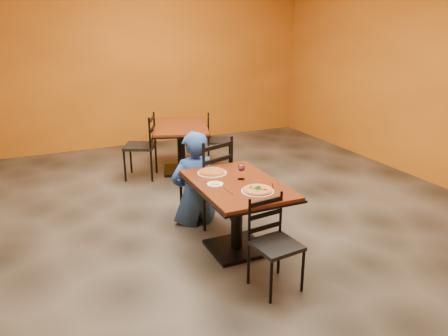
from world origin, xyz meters
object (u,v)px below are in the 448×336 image
plate_main (258,191)px  pizza_far (212,171)px  chair_main_far (206,179)px  chair_second_left (140,146)px  chair_second_right (219,141)px  diner (194,177)px  table_main (237,201)px  chair_main_near (276,246)px  pizza_main (258,190)px  side_plate (215,184)px  table_second (181,137)px  plate_far (212,173)px  wine_glass (241,171)px

plate_main → pizza_far: bearing=106.2°
chair_main_far → chair_second_left: size_ratio=1.07×
chair_second_right → diner: diner is taller
table_main → chair_main_near: 0.76m
pizza_main → chair_main_near: bearing=-96.9°
diner → side_plate: diner is taller
table_second → diner: bearing=-104.4°
table_second → plate_main: 2.92m
chair_second_left → pizza_far: 2.28m
pizza_main → side_plate: bearing=130.9°
chair_second_left → pizza_main: (0.42, -2.90, 0.29)m
table_main → plate_main: size_ratio=3.97×
chair_second_left → side_plate: bearing=28.4°
pizza_main → side_plate: (-0.29, 0.34, -0.02)m
plate_main → chair_second_right: bearing=73.0°
pizza_main → plate_main: bearing=0.0°
chair_second_left → side_plate: chair_second_left is taller
table_second → chair_second_left: (-0.65, 0.00, -0.07)m
chair_second_left → chair_second_right: chair_second_left is taller
chair_main_near → plate_far: chair_main_near is taller
chair_second_right → side_plate: (-1.18, -2.57, 0.33)m
table_main → chair_second_right: (0.96, 2.61, -0.13)m
chair_main_near → pizza_main: size_ratio=2.94×
diner → plate_main: bearing=97.2°
pizza_far → table_second: bearing=79.3°
diner → plate_far: (0.03, -0.48, 0.20)m
chair_main_near → chair_second_right: (0.94, 3.36, 0.01)m
chair_second_left → wine_glass: 2.60m
diner → chair_second_right: bearing=-125.9°
pizza_far → table_main: bearing=-71.7°
chair_main_far → chair_second_left: (-0.34, 1.80, -0.03)m
chair_main_far → chair_second_right: bearing=-137.0°
pizza_far → side_plate: size_ratio=1.75×
plate_main → plate_far: bearing=106.2°
chair_main_far → pizza_main: chair_main_far is taller
table_second → chair_second_left: 0.66m
table_second → side_plate: side_plate is taller
wine_glass → chair_second_right: bearing=71.0°
side_plate → wine_glass: 0.32m
pizza_main → plate_far: 0.68m
pizza_main → plate_far: size_ratio=0.92×
plate_main → pizza_main: bearing=0.0°
table_main → pizza_main: (0.07, -0.29, 0.21)m
pizza_main → pizza_far: same height
diner → pizza_main: 1.17m
chair_second_left → wine_glass: size_ratio=5.39×
side_plate → chair_second_right: bearing=65.4°
chair_second_left → plate_main: (0.42, -2.90, 0.27)m
diner → pizza_main: bearing=97.2°
plate_far → wine_glass: bearing=-54.9°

